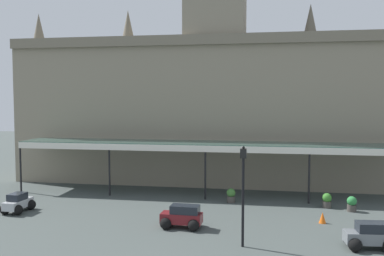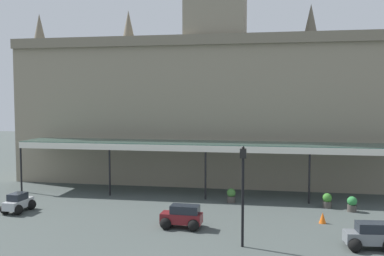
{
  "view_description": "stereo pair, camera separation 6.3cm",
  "coord_description": "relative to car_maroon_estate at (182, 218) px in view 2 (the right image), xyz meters",
  "views": [
    {
      "loc": [
        4.05,
        -14.04,
        7.08
      ],
      "look_at": [
        0.0,
        9.72,
        5.42
      ],
      "focal_mm": 39.84,
      "sensor_mm": 36.0,
      "label": 1
    },
    {
      "loc": [
        4.11,
        -14.03,
        7.08
      ],
      "look_at": [
        0.0,
        9.72,
        5.42
      ],
      "focal_mm": 39.84,
      "sensor_mm": 36.0,
      "label": 2
    }
  ],
  "objects": [
    {
      "name": "planter_near_kerb",
      "position": [
        2.19,
        6.22,
        -0.07
      ],
      "size": [
        0.6,
        0.6,
        0.96
      ],
      "color": "#47423D",
      "rests_on": "ground"
    },
    {
      "name": "traffic_cone",
      "position": [
        7.71,
        2.22,
        -0.25
      ],
      "size": [
        0.4,
        0.4,
        0.63
      ],
      "primitive_type": "cone",
      "color": "orange",
      "rests_on": "ground"
    },
    {
      "name": "planter_by_canopy",
      "position": [
        8.45,
        5.84,
        -0.07
      ],
      "size": [
        0.6,
        0.6,
        0.96
      ],
      "color": "#47423D",
      "rests_on": "ground"
    },
    {
      "name": "planter_forecourt_centre",
      "position": [
        9.86,
        5.15,
        -0.07
      ],
      "size": [
        0.6,
        0.6,
        0.96
      ],
      "color": "#47423D",
      "rests_on": "ground"
    },
    {
      "name": "car_maroon_estate",
      "position": [
        0.0,
        0.0,
        0.0
      ],
      "size": [
        2.29,
        1.61,
        1.27
      ],
      "color": "maroon",
      "rests_on": "ground"
    },
    {
      "name": "car_silver_sedan",
      "position": [
        -10.77,
        1.51,
        -0.06
      ],
      "size": [
        1.6,
        2.1,
        1.19
      ],
      "color": "#B2B5BA",
      "rests_on": "ground"
    },
    {
      "name": "car_grey_estate",
      "position": [
        9.36,
        -1.71,
        0.0
      ],
      "size": [
        2.32,
        1.68,
        1.27
      ],
      "color": "slate",
      "rests_on": "ground"
    },
    {
      "name": "entrance_canopy",
      "position": [
        0.33,
        8.08,
        3.17
      ],
      "size": [
        28.41,
        3.26,
        3.87
      ],
      "color": "#38564C",
      "rests_on": "ground"
    },
    {
      "name": "victorian_lamppost",
      "position": [
        3.42,
        -2.43,
        2.45
      ],
      "size": [
        0.3,
        0.3,
        4.85
      ],
      "color": "black",
      "rests_on": "ground"
    },
    {
      "name": "station_building",
      "position": [
        0.33,
        13.06,
        6.58
      ],
      "size": [
        33.74,
        5.67,
        21.73
      ],
      "color": "gray",
      "rests_on": "ground"
    }
  ]
}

